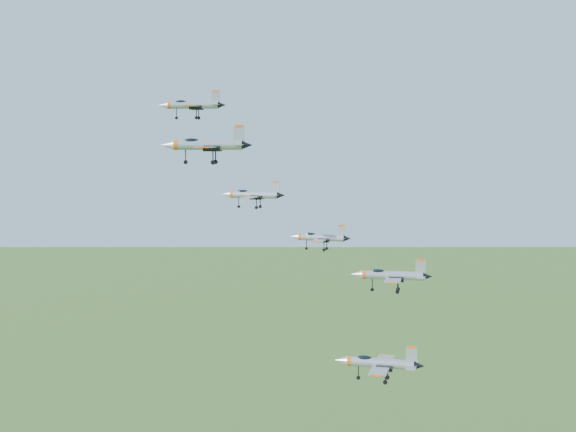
% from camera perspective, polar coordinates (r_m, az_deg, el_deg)
% --- Properties ---
extents(jet_lead, '(13.08, 11.05, 3.53)m').
position_cam_1_polar(jet_lead, '(155.68, -6.91, 7.84)').
color(jet_lead, '#959AA0').
extents(jet_left_high, '(11.20, 9.21, 3.00)m').
position_cam_1_polar(jet_left_high, '(134.48, -2.56, 1.53)').
color(jet_left_high, '#959AA0').
extents(jet_right_high, '(13.17, 11.14, 3.56)m').
position_cam_1_polar(jet_right_high, '(115.07, -5.90, 5.06)').
color(jet_right_high, '#959AA0').
extents(jet_left_low, '(10.71, 8.79, 2.87)m').
position_cam_1_polar(jet_left_low, '(136.45, 2.26, -1.53)').
color(jet_left_low, '#959AA0').
extents(jet_right_low, '(12.12, 10.10, 3.24)m').
position_cam_1_polar(jet_right_low, '(119.51, 7.27, -4.19)').
color(jet_right_low, '#959AA0').
extents(jet_trail, '(13.90, 11.48, 3.72)m').
position_cam_1_polar(jet_trail, '(124.96, 6.41, -10.32)').
color(jet_trail, '#959AA0').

